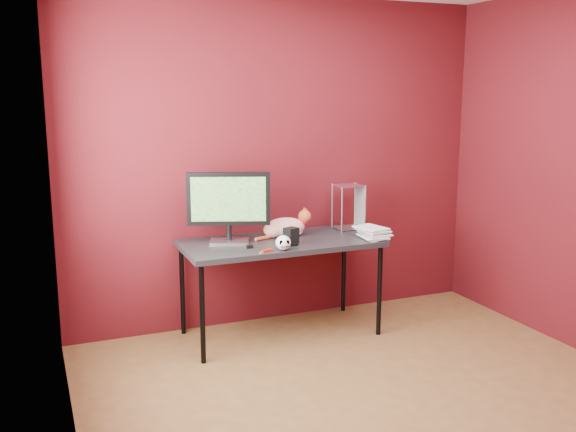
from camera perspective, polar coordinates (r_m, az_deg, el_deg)
name	(u,v)px	position (r m, az deg, el deg)	size (l,w,h in m)	color
room	(397,169)	(3.61, 9.65, 4.18)	(3.52, 3.52, 2.61)	brown
desk	(281,247)	(4.88, -0.67, -2.76)	(1.50, 0.70, 0.75)	black
monitor	(229,204)	(4.75, -5.30, 1.08)	(0.59, 0.28, 0.53)	silver
cat	(285,227)	(4.98, -0.24, -0.98)	(0.48, 0.20, 0.22)	#DE5B2F
skull_mug	(283,243)	(4.56, -0.42, -2.39)	(0.11, 0.11, 0.11)	white
speaker	(291,237)	(4.72, 0.28, -1.87)	(0.12, 0.11, 0.13)	black
book_stack	(364,175)	(4.87, 6.78, 3.61)	(0.23, 0.28, 0.98)	beige
wire_rack	(349,207)	(5.27, 5.40, 0.83)	(0.23, 0.19, 0.37)	silver
pocket_knife	(267,251)	(4.53, -1.87, -3.10)	(0.09, 0.02, 0.02)	#A11F0C
black_gadget	(250,247)	(4.64, -3.43, -2.75)	(0.05, 0.03, 0.02)	black
washer	(262,252)	(4.52, -2.36, -3.23)	(0.05, 0.05, 0.00)	silver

